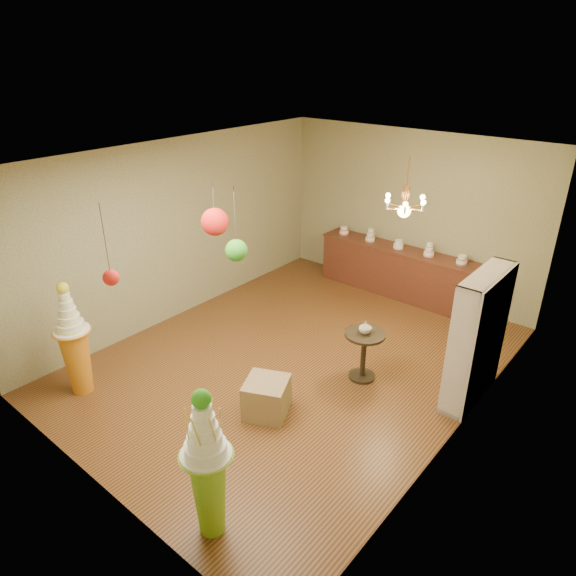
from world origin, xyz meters
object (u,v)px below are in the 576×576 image
Objects in this scene: pedestal_green at (208,476)px; pedestal_orange at (76,351)px; round_table at (364,349)px; sideboard at (396,270)px.

pedestal_orange is (-3.02, 0.39, -0.07)m from pedestal_green.
pedestal_green is at bearing -85.52° from round_table.
pedestal_green is 3.11m from round_table.
pedestal_green is at bearing -7.32° from pedestal_orange.
round_table is at bearing 94.48° from pedestal_green.
pedestal_orange reaches higher than sideboard.
pedestal_green reaches higher than sideboard.
round_table is at bearing 44.24° from pedestal_orange.
sideboard is 4.18× the size of round_table.
pedestal_green is at bearing -77.85° from sideboard.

